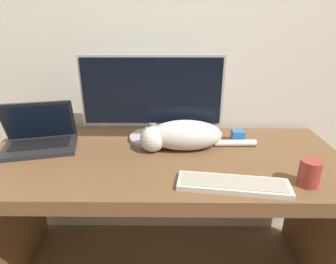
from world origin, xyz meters
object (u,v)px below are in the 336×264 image
(external_keyboard, at_px, (233,184))
(cat, at_px, (181,135))
(laptop, at_px, (40,138))
(coffee_mug, at_px, (309,173))
(monitor, at_px, (152,99))

(external_keyboard, xyz_separation_m, cat, (-0.18, 0.32, 0.06))
(cat, bearing_deg, laptop, 177.64)
(laptop, distance_m, coffee_mug, 1.17)
(external_keyboard, distance_m, cat, 0.37)
(laptop, xyz_separation_m, external_keyboard, (0.85, -0.33, -0.03))
(monitor, xyz_separation_m, cat, (0.14, -0.11, -0.14))
(external_keyboard, height_order, coffee_mug, coffee_mug)
(laptop, bearing_deg, cat, -14.87)
(cat, bearing_deg, monitor, 139.26)
(laptop, distance_m, external_keyboard, 0.91)
(monitor, xyz_separation_m, external_keyboard, (0.32, -0.43, -0.20))
(external_keyboard, relative_size, cat, 0.76)
(monitor, bearing_deg, laptop, -169.09)
(monitor, xyz_separation_m, coffee_mug, (0.59, -0.41, -0.16))
(laptop, bearing_deg, external_keyboard, -35.24)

